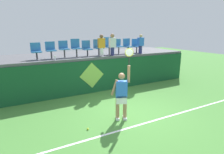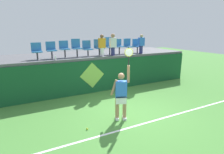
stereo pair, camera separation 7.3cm
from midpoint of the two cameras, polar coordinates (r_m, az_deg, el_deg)
The scene contains 21 objects.
ground_plane at distance 7.10m, azimuth 5.94°, elevation -11.24°, with size 40.00×40.00×0.00m, color #478438.
court_back_wall at distance 9.32m, azimuth -4.32°, elevation 0.43°, with size 11.35×0.20×1.63m, color #144C28.
spectator_platform at distance 10.56m, azimuth -7.82°, elevation 6.84°, with size 11.35×3.18×0.12m, color #56565B.
court_baseline_stripe at distance 6.51m, azimuth 10.05°, elevation -13.85°, with size 10.22×0.08×0.01m, color white.
tennis_player at distance 6.31m, azimuth 2.64°, elevation -5.27°, with size 0.71×0.39×2.50m.
tennis_ball at distance 6.08m, azimuth -7.87°, elevation -15.65°, with size 0.07×0.07×0.07m, color #D1E533.
water_bottle at distance 8.62m, azimuth -17.48°, elevation 5.69°, with size 0.06×0.06×0.20m, color white.
stadium_chair_0 at distance 9.08m, azimuth -22.67°, elevation 7.64°, with size 0.44×0.42×0.75m.
stadium_chair_1 at distance 9.16m, azimuth -18.67°, elevation 8.20°, with size 0.44×0.42×0.78m.
stadium_chair_2 at distance 9.28m, azimuth -14.92°, elevation 8.71°, with size 0.44×0.42×0.80m.
stadium_chair_3 at distance 9.44m, azimuth -11.33°, elevation 9.18°, with size 0.44×0.42×0.88m.
stadium_chair_4 at distance 9.62m, azimuth -8.02°, elevation 9.00°, with size 0.44×0.42×0.78m.
stadium_chair_5 at distance 9.86m, azimuth -4.53°, elevation 9.41°, with size 0.44×0.42×0.83m.
stadium_chair_6 at distance 10.12m, azimuth -1.30°, elevation 9.90°, with size 0.44×0.42×0.93m.
stadium_chair_7 at distance 10.40m, azimuth 1.72°, elevation 9.77°, with size 0.44×0.42×0.81m.
stadium_chair_8 at distance 10.72m, azimuth 4.60°, elevation 9.81°, with size 0.44×0.42×0.83m.
stadium_chair_9 at distance 11.06m, azimuth 7.27°, elevation 9.79°, with size 0.44×0.42×0.79m.
spectator_0 at distance 9.72m, azimuth -0.10°, elevation 10.17°, with size 0.34×0.21×1.12m.
spectator_1 at distance 9.46m, azimuth -3.50°, elevation 9.88°, with size 0.34×0.20×1.09m.
spectator_2 at distance 10.70m, azimuth 8.64°, elevation 10.20°, with size 0.34×0.20×1.07m.
wall_signage_mount at distance 9.31m, azimuth -6.31°, elevation -4.87°, with size 1.27×0.01×1.53m.
Camera 1 is at (-3.66, -5.25, 3.07)m, focal length 29.52 mm.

